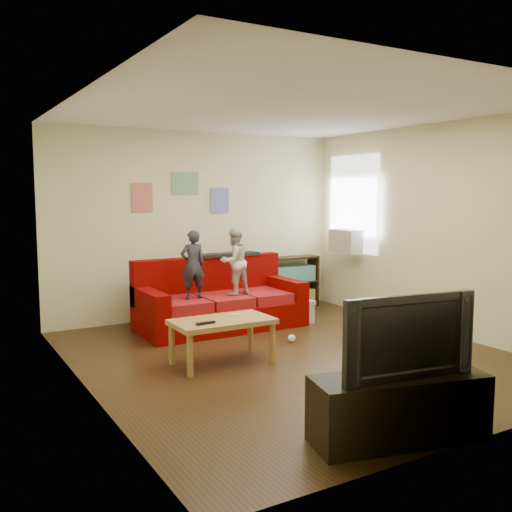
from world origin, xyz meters
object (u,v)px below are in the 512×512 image
sofa (219,303)px  television (401,334)px  bookshelf (288,285)px  child_b (234,261)px  child_a (193,265)px  file_box (295,311)px  coffee_table (222,325)px  tv_stand (399,408)px

sofa → television: television is taller
sofa → bookshelf: size_ratio=2.18×
child_b → child_a: bearing=-11.9°
child_b → television: 3.73m
file_box → television: 3.89m
file_box → coffee_table: bearing=-145.8°
sofa → coffee_table: 1.65m
sofa → television: size_ratio=2.05×
sofa → child_b: (0.15, -0.18, 0.58)m
coffee_table → file_box: (1.73, 1.18, -0.25)m
tv_stand → television: size_ratio=1.22×
bookshelf → tv_stand: bearing=-113.8°
coffee_table → file_box: 2.11m
file_box → television: size_ratio=0.43×
child_a → file_box: bearing=-179.6°
child_b → bookshelf: 1.72m
child_a → coffee_table: 1.43m
tv_stand → bookshelf: bearing=79.8°
file_box → television: television is taller
bookshelf → television: bearing=-113.8°
coffee_table → bookshelf: size_ratio=1.06×
tv_stand → coffee_table: bearing=110.0°
child_a → television: (0.01, -3.68, -0.10)m
child_b → coffee_table: bearing=45.4°
sofa → child_b: bearing=-49.9°
child_a → file_box: size_ratio=1.91×
child_b → file_box: bearing=159.0°
child_b → tv_stand: size_ratio=0.68×
sofa → bookshelf: 1.68m
sofa → tv_stand: size_ratio=1.67×
child_a → child_b: child_b is taller
sofa → bookshelf: bearing=22.8°
file_box → television: bearing=-112.6°
child_a → child_b: size_ratio=0.99×
sofa → tv_stand: sofa is taller
sofa → bookshelf: sofa is taller
sofa → child_b: child_b is taller
sofa → child_b: size_ratio=2.46×
bookshelf → tv_stand: 4.93m
coffee_table → tv_stand: size_ratio=0.81×
child_b → file_box: child_b is taller
television → sofa: bearing=91.9°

